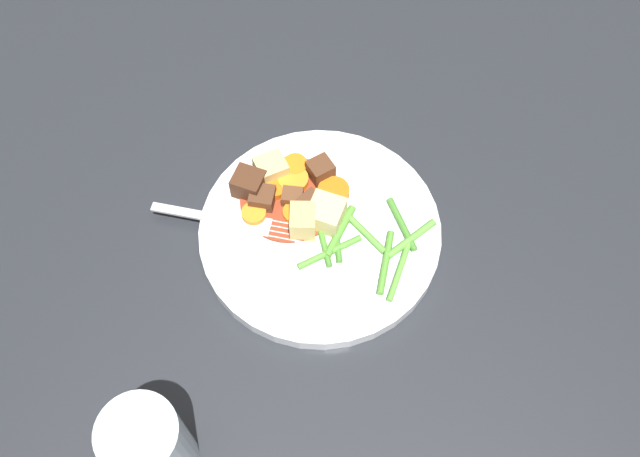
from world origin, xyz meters
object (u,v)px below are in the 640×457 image
object	(u,v)px
meat_chunk_4	(309,208)
dinner_plate	(320,232)
carrot_slice_2	(334,192)
meat_chunk_2	(262,198)
carrot_slice_1	(275,187)
carrot_slice_0	(293,215)
meat_chunk_3	(292,197)
carrot_slice_4	(295,166)
carrot_slice_3	(293,181)
meat_chunk_0	(248,184)
potato_chunk_0	(303,221)
meat_chunk_1	(320,170)
fork	(235,222)
carrot_slice_5	(254,214)
water_glass	(148,446)
potato_chunk_2	(327,214)
potato_chunk_1	(271,169)

from	to	relation	value
meat_chunk_4	dinner_plate	bearing A→B (deg)	154.31
carrot_slice_2	meat_chunk_2	xyz separation A→B (m)	(0.06, 0.05, 0.00)
carrot_slice_1	carrot_slice_2	distance (m)	0.06
carrot_slice_0	carrot_slice_1	world-z (taller)	carrot_slice_1
dinner_plate	meat_chunk_3	size ratio (longest dim) A/B	11.76
meat_chunk_2	meat_chunk_4	size ratio (longest dim) A/B	0.89
carrot_slice_4	meat_chunk_2	world-z (taller)	meat_chunk_2
dinner_plate	carrot_slice_3	size ratio (longest dim) A/B	7.72
carrot_slice_1	carrot_slice_4	xyz separation A→B (m)	(-0.00, -0.03, 0.00)
meat_chunk_0	meat_chunk_4	xyz separation A→B (m)	(-0.07, -0.01, -0.00)
carrot_slice_4	potato_chunk_0	distance (m)	0.08
meat_chunk_1	fork	bearing A→B (deg)	64.44
meat_chunk_3	carrot_slice_4	bearing A→B (deg)	-61.63
meat_chunk_1	carrot_slice_5	bearing A→B (deg)	67.36
carrot_slice_5	water_glass	xyz separation A→B (m)	(-0.07, 0.26, 0.03)
meat_chunk_1	water_glass	xyz separation A→B (m)	(-0.03, 0.34, 0.03)
water_glass	potato_chunk_2	bearing A→B (deg)	-90.73
potato_chunk_0	meat_chunk_1	xyz separation A→B (m)	(0.02, -0.07, -0.00)
carrot_slice_5	carrot_slice_3	bearing A→B (deg)	-103.30
potato_chunk_1	carrot_slice_3	bearing A→B (deg)	-173.15
water_glass	carrot_slice_2	bearing A→B (deg)	-88.62
carrot_slice_1	potato_chunk_1	size ratio (longest dim) A/B	0.96
carrot_slice_2	potato_chunk_0	world-z (taller)	potato_chunk_0
meat_chunk_1	meat_chunk_4	distance (m)	0.05
meat_chunk_4	water_glass	xyz separation A→B (m)	(-0.02, 0.29, 0.03)
carrot_slice_4	carrot_slice_1	bearing A→B (deg)	81.65
meat_chunk_3	meat_chunk_4	xyz separation A→B (m)	(-0.02, 0.00, 0.00)
carrot_slice_0	carrot_slice_3	xyz separation A→B (m)	(0.02, -0.04, 0.00)
dinner_plate	meat_chunk_0	world-z (taller)	meat_chunk_0
meat_chunk_4	potato_chunk_2	bearing A→B (deg)	-172.91
dinner_plate	carrot_slice_3	distance (m)	0.07
meat_chunk_3	water_glass	distance (m)	0.30
water_glass	carrot_slice_4	bearing A→B (deg)	-79.49
potato_chunk_0	meat_chunk_3	bearing A→B (deg)	-38.95
carrot_slice_5	potato_chunk_1	world-z (taller)	potato_chunk_1
carrot_slice_2	potato_chunk_1	size ratio (longest dim) A/B	1.08
carrot_slice_0	meat_chunk_4	world-z (taller)	meat_chunk_4
potato_chunk_1	water_glass	bearing A→B (deg)	104.42
carrot_slice_2	water_glass	world-z (taller)	water_glass
carrot_slice_5	potato_chunk_1	xyz separation A→B (m)	(0.01, -0.05, 0.01)
carrot_slice_0	carrot_slice_4	bearing A→B (deg)	-59.30
carrot_slice_2	carrot_slice_3	distance (m)	0.05
meat_chunk_0	meat_chunk_3	distance (m)	0.05
water_glass	potato_chunk_1	bearing A→B (deg)	-75.58
carrot_slice_3	water_glass	distance (m)	0.32
meat_chunk_3	potato_chunk_0	bearing A→B (deg)	141.05
carrot_slice_4	potato_chunk_0	size ratio (longest dim) A/B	0.85
meat_chunk_4	fork	world-z (taller)	meat_chunk_4
carrot_slice_5	meat_chunk_4	bearing A→B (deg)	-144.99
carrot_slice_5	potato_chunk_2	world-z (taller)	potato_chunk_2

